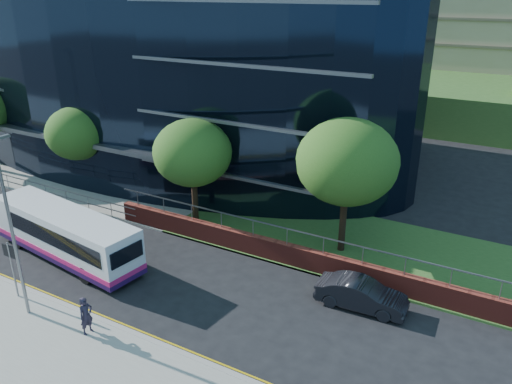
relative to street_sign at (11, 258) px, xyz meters
The scene contains 13 objects.
far_forecourt 16.53m from the street_sign, 129.83° to the left, with size 50.00×8.00×0.10m, color gray.
grass_verge 23.30m from the street_sign, 32.84° to the left, with size 36.00×8.00×0.12m, color #2D511E.
glass_office 24.70m from the street_sign, 110.75° to the left, with size 44.00×23.10×16.00m.
retaining_wall 17.93m from the street_sign, 29.83° to the left, with size 34.00×0.40×2.11m.
guard_railings 15.22m from the street_sign, 145.51° to the left, with size 24.00×0.05×1.10m.
street_sign is the anchor object (origin of this frame).
tree_far_b 13.54m from the street_sign, 124.08° to the left, with size 4.29×4.29×6.05m.
tree_far_c 11.14m from the street_sign, 76.71° to the left, with size 4.62×4.62×6.51m.
tree_far_d 16.61m from the street_sign, 45.22° to the left, with size 5.28×5.28×7.44m.
streetlight_east 2.80m from the street_sign, 21.36° to the right, with size 0.15×0.77×8.00m.
city_bus 3.98m from the street_sign, 103.35° to the left, with size 10.10×3.47×2.68m.
parked_car 15.86m from the street_sign, 26.86° to the left, with size 1.43×4.09×1.35m, color black.
pedestrian 5.00m from the street_sign, ahead, with size 0.61×0.40×1.67m, color #251E2E.
Camera 1 is at (23.71, -13.27, 13.44)m, focal length 35.00 mm.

